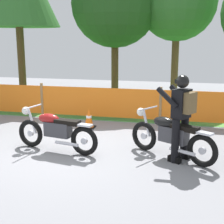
% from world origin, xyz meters
% --- Properties ---
extents(ground, '(24.00, 24.00, 0.02)m').
position_xyz_m(ground, '(0.00, 0.00, -0.01)').
color(ground, gray).
extents(grass_verge, '(24.00, 5.70, 0.01)m').
position_xyz_m(grass_verge, '(0.00, 5.61, 0.01)').
color(grass_verge, '#4C8C3D').
rests_on(grass_verge, ground).
extents(barrier_fence, '(10.76, 0.08, 1.05)m').
position_xyz_m(barrier_fence, '(0.00, 2.76, 0.54)').
color(barrier_fence, '#997547').
rests_on(barrier_fence, ground).
extents(tree_near_left, '(3.34, 3.34, 5.33)m').
position_xyz_m(tree_near_left, '(-0.36, 6.49, 3.64)').
color(tree_near_left, brown).
rests_on(tree_near_left, ground).
extents(tree_near_right, '(2.99, 2.99, 5.23)m').
position_xyz_m(tree_near_right, '(1.95, 6.98, 3.71)').
color(tree_near_right, brown).
rests_on(tree_near_right, ground).
extents(motorcycle_lead, '(1.95, 0.68, 0.93)m').
position_xyz_m(motorcycle_lead, '(-0.19, -0.02, 0.45)').
color(motorcycle_lead, black).
rests_on(motorcycle_lead, ground).
extents(motorcycle_trailing, '(1.78, 1.12, 0.95)m').
position_xyz_m(motorcycle_trailing, '(2.22, 0.12, 0.46)').
color(motorcycle_trailing, black).
rests_on(motorcycle_trailing, ground).
extents(rider_trailing, '(0.79, 0.71, 1.69)m').
position_xyz_m(rider_trailing, '(2.40, 0.01, 0.95)').
color(rider_trailing, black).
rests_on(rider_trailing, ground).
extents(traffic_cone, '(0.32, 0.32, 0.53)m').
position_xyz_m(traffic_cone, '(-0.05, 1.92, 0.26)').
color(traffic_cone, black).
rests_on(traffic_cone, ground).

